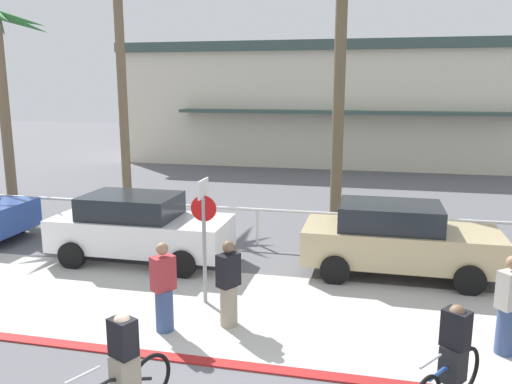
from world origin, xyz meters
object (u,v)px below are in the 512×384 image
Objects in this scene: car_white_1 at (139,227)px; cyclist_black_0 at (122,369)px; pedestrian_1 at (164,291)px; pedestrian_3 at (229,288)px; cyclist_blue_1 at (452,359)px; palm_tree_3 at (342,4)px; car_tan_2 at (397,239)px; palm_tree_1 at (0,55)px; palm_tree_2 at (119,28)px; pedestrian_2 at (508,310)px; stop_sign_bike_lane at (204,223)px.

car_white_1 is 6.43m from cyclist_black_0.
pedestrian_3 is (1.07, 0.46, -0.02)m from pedestrian_1.
palm_tree_3 is at bearing 103.72° from cyclist_blue_1.
car_tan_2 is at bearing 59.42° from cyclist_black_0.
cyclist_blue_1 is 0.93× the size of pedestrian_3.
palm_tree_1 reaches higher than cyclist_blue_1.
palm_tree_3 is 12.36m from cyclist_black_0.
cyclist_black_0 is 2.96m from pedestrian_3.
palm_tree_2 is 5.04× the size of pedestrian_2.
stop_sign_bike_lane is 1.54× the size of pedestrian_1.
car_white_1 is at bearing 113.16° from cyclist_black_0.
pedestrian_1 is (-4.15, -3.88, -0.10)m from car_tan_2.
car_tan_2 is 5.69m from pedestrian_1.
stop_sign_bike_lane is 0.37× the size of palm_tree_1.
cyclist_black_0 is 0.98× the size of pedestrian_2.
pedestrian_1 is at bearing -103.25° from stop_sign_bike_lane.
stop_sign_bike_lane reaches higher than cyclist_black_0.
pedestrian_1 is at bearing -40.69° from palm_tree_1.
pedestrian_1 is (-0.42, 2.43, 0.07)m from cyclist_black_0.
pedestrian_1 reaches higher than cyclist_black_0.
palm_tree_2 is at bearing 162.61° from palm_tree_3.
palm_tree_3 is at bearing 113.60° from pedestrian_2.
palm_tree_1 is at bearing -177.55° from palm_tree_3.
pedestrian_2 reaches higher than pedestrian_1.
palm_tree_1 is 13.20m from pedestrian_3.
cyclist_black_0 is (-3.73, -6.31, -0.18)m from car_tan_2.
pedestrian_2 is (14.75, -7.23, -4.55)m from palm_tree_1.
palm_tree_2 is at bearing 119.48° from pedestrian_1.
cyclist_black_0 is (0.10, -3.78, -0.98)m from stop_sign_bike_lane.
palm_tree_3 reaches higher than pedestrian_3.
cyclist_blue_1 is (4.28, 1.24, 0.00)m from cyclist_black_0.
car_tan_2 is 3.77m from pedestrian_2.
palm_tree_1 is 1.55× the size of car_white_1.
pedestrian_2 reaches higher than car_white_1.
palm_tree_1 reaches higher than car_tan_2.
stop_sign_bike_lane is at bearing -55.83° from palm_tree_2.
pedestrian_3 is (0.75, -0.89, -0.93)m from stop_sign_bike_lane.
palm_tree_1 is 4.39m from palm_tree_2.
palm_tree_1 reaches higher than stop_sign_bike_lane.
pedestrian_1 is 1.02× the size of pedestrian_3.
car_white_1 is 1.00× the size of car_tan_2.
palm_tree_3 is (8.55, -2.68, 0.21)m from palm_tree_2.
car_white_1 is at bearing -61.34° from palm_tree_2.
palm_tree_2 is 0.92× the size of palm_tree_3.
car_tan_2 is at bearing 33.45° from stop_sign_bike_lane.
cyclist_black_0 is at bearing -80.14° from pedestrian_1.
palm_tree_3 is at bearing -17.39° from palm_tree_2.
stop_sign_bike_lane is 11.84m from palm_tree_1.
stop_sign_bike_lane is 1.53× the size of cyclist_black_0.
palm_tree_2 reaches higher than palm_tree_1.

